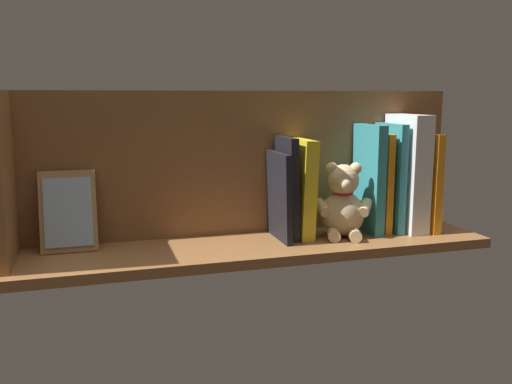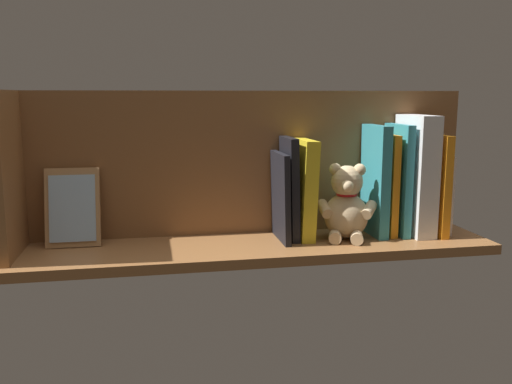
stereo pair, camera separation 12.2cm
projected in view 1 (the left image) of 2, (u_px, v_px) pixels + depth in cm
name	position (u px, v px, depth cm)	size (l,w,h in cm)	color
ground_plane	(256.00, 247.00, 124.57)	(107.35, 24.68, 2.20)	brown
shelf_back_panel	(244.00, 163.00, 130.93)	(107.35, 1.50, 34.06)	brown
shelf_side_divider	(2.00, 178.00, 106.80)	(2.40, 18.68, 34.06)	brown
book_0	(427.00, 190.00, 138.54)	(1.39, 12.02, 18.78)	silver
book_1	(422.00, 181.00, 136.02)	(1.98, 14.89, 23.89)	orange
dictionary_thick_white	(407.00, 173.00, 134.54)	(4.93, 14.39, 28.43)	silver
book_2	(389.00, 177.00, 134.30)	(1.89, 12.93, 26.30)	teal
book_3	(378.00, 182.00, 134.21)	(1.77, 11.93, 23.93)	orange
book_4	(369.00, 179.00, 132.76)	(2.42, 12.84, 26.13)	teal
teddy_bear	(343.00, 204.00, 128.69)	(13.51, 13.44, 17.64)	#D1B284
book_5	(301.00, 188.00, 128.35)	(3.20, 12.35, 22.97)	yellow
book_6	(287.00, 188.00, 127.62)	(1.83, 11.75, 23.54)	black
book_7	(279.00, 196.00, 126.06)	(1.32, 14.21, 20.20)	black
picture_frame_leaning	(68.00, 212.00, 116.99)	(11.73, 5.63, 17.29)	#A87A4C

